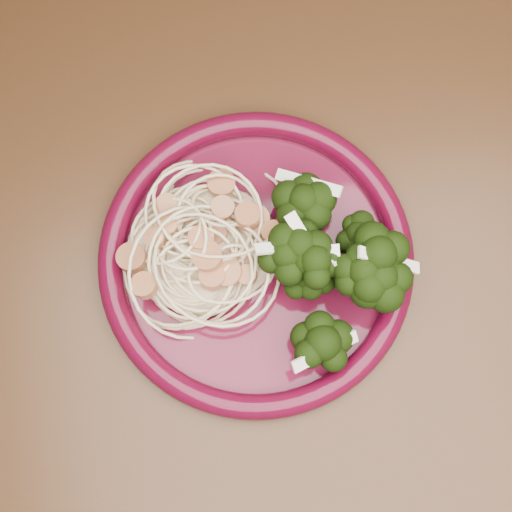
{
  "coord_description": "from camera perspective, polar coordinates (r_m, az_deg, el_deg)",
  "views": [
    {
      "loc": [
        0.0,
        -0.13,
        1.35
      ],
      "look_at": [
        0.03,
        0.01,
        0.77
      ],
      "focal_mm": 50.0,
      "sensor_mm": 36.0,
      "label": 1
    }
  ],
  "objects": [
    {
      "name": "broccoli_pile",
      "position": [
        0.59,
        5.48,
        -0.81
      ],
      "size": [
        0.16,
        0.19,
        0.06
      ],
      "primitive_type": "ellipsoid",
      "rotation": [
        0.0,
        0.0,
        -0.42
      ],
      "color": "black",
      "rests_on": "dinner_plate"
    },
    {
      "name": "onion_garnish",
      "position": [
        0.55,
        5.81,
        0.01
      ],
      "size": [
        0.11,
        0.12,
        0.05
      ],
      "primitive_type": null,
      "rotation": [
        0.0,
        0.0,
        -0.42
      ],
      "color": "white",
      "rests_on": "broccoli_pile"
    },
    {
      "name": "spaghetti_pile",
      "position": [
        0.6,
        -4.35,
        0.93
      ],
      "size": [
        0.17,
        0.16,
        0.03
      ],
      "primitive_type": "ellipsoid",
      "rotation": [
        0.0,
        0.0,
        -0.42
      ],
      "color": "beige",
      "rests_on": "dinner_plate"
    },
    {
      "name": "dining_table",
      "position": [
        0.71,
        -2.33,
        -3.77
      ],
      "size": [
        1.2,
        0.8,
        0.75
      ],
      "color": "#472814",
      "rests_on": "ground"
    },
    {
      "name": "dinner_plate",
      "position": [
        0.61,
        0.0,
        -0.23
      ],
      "size": [
        0.36,
        0.36,
        0.02
      ],
      "rotation": [
        0.0,
        0.0,
        -0.42
      ],
      "color": "#550D23",
      "rests_on": "dining_table"
    },
    {
      "name": "scallop_cluster",
      "position": [
        0.57,
        -4.61,
        1.86
      ],
      "size": [
        0.16,
        0.16,
        0.04
      ],
      "primitive_type": null,
      "rotation": [
        0.0,
        0.0,
        -0.42
      ],
      "color": "tan",
      "rests_on": "spaghetti_pile"
    }
  ]
}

